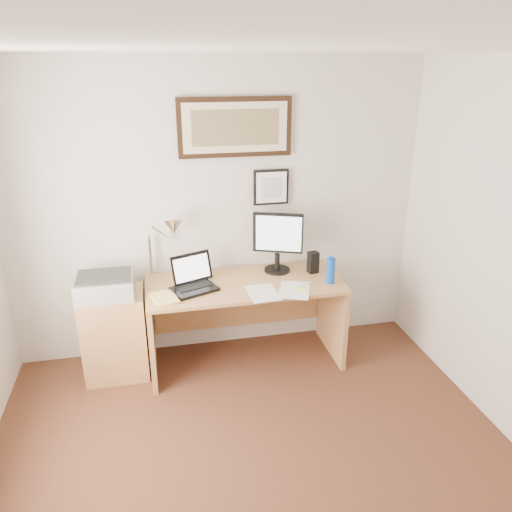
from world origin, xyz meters
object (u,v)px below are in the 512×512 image
object	(u,v)px
water_bottle	(331,271)
printer	(105,286)
book	(153,301)
lcd_monitor	(278,240)
desk	(243,303)
laptop	(193,281)
side_cabinet	(115,334)

from	to	relation	value
water_bottle	printer	xyz separation A→B (m)	(-1.78, 0.17, -0.04)
water_bottle	book	world-z (taller)	water_bottle
water_bottle	lcd_monitor	world-z (taller)	lcd_monitor
desk	laptop	xyz separation A→B (m)	(-0.42, -0.10, 0.29)
water_bottle	book	size ratio (longest dim) A/B	0.86
book	lcd_monitor	size ratio (longest dim) A/B	0.47
water_bottle	desk	size ratio (longest dim) A/B	0.13
water_bottle	lcd_monitor	distance (m)	0.52
desk	laptop	size ratio (longest dim) A/B	3.95
water_bottle	laptop	size ratio (longest dim) A/B	0.52
book	laptop	distance (m)	0.37
laptop	printer	xyz separation A→B (m)	(-0.68, 0.04, 0.01)
water_bottle	book	xyz separation A→B (m)	(-1.43, -0.05, -0.10)
lcd_monitor	desk	bearing A→B (deg)	-165.81
desk	printer	xyz separation A→B (m)	(-1.10, -0.07, 0.30)
desk	printer	size ratio (longest dim) A/B	3.64
laptop	lcd_monitor	world-z (taller)	lcd_monitor
side_cabinet	water_bottle	bearing A→B (deg)	-6.49
side_cabinet	book	bearing A→B (deg)	-37.13
desk	book	bearing A→B (deg)	-159.23
side_cabinet	desk	size ratio (longest dim) A/B	0.46
book	laptop	xyz separation A→B (m)	(0.32, 0.18, 0.05)
side_cabinet	lcd_monitor	bearing A→B (deg)	4.78
side_cabinet	desk	world-z (taller)	desk
lcd_monitor	side_cabinet	bearing A→B (deg)	-175.22
laptop	lcd_monitor	bearing A→B (deg)	14.02
desk	printer	distance (m)	1.14
printer	book	bearing A→B (deg)	-30.95
water_bottle	laptop	distance (m)	1.11
water_bottle	laptop	bearing A→B (deg)	173.23
water_bottle	lcd_monitor	bearing A→B (deg)	138.99
book	lcd_monitor	world-z (taller)	lcd_monitor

